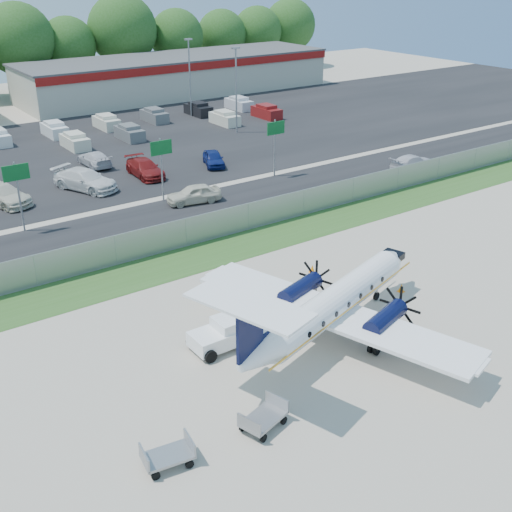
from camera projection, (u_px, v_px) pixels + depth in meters
ground at (324, 338)px, 32.38m from camera, size 170.00×170.00×0.00m
grass_verge at (202, 256)px, 41.28m from camera, size 170.00×4.00×0.02m
access_road at (153, 223)px, 46.46m from camera, size 170.00×8.00×0.02m
parking_lot at (54, 157)px, 62.04m from camera, size 170.00×32.00×0.02m
perimeter_fence at (186, 232)px, 42.34m from camera, size 120.00×0.06×1.99m
building_east at (178, 75)px, 90.86m from camera, size 44.40×12.40×5.24m
sign_left at (17, 182)px, 43.66m from camera, size 1.80×0.26×5.00m
sign_mid at (161, 156)px, 49.43m from camera, size 1.80×0.26×5.00m
sign_right at (275, 136)px, 55.19m from camera, size 1.80×0.26×5.00m
light_pole_ne at (236, 84)px, 68.85m from camera, size 0.90×0.35×9.09m
light_pole_se at (190, 72)px, 76.26m from camera, size 0.90×0.35×9.09m
aircraft at (332, 304)px, 31.78m from camera, size 15.70×15.32×4.80m
pushback_tug at (220, 335)px, 31.34m from camera, size 2.70×1.92×1.46m
baggage_cart_near at (168, 455)px, 24.05m from camera, size 2.04×1.40×0.99m
baggage_cart_far at (263, 418)px, 25.99m from camera, size 2.21×1.68×1.03m
cone_nose at (401, 288)px, 36.80m from camera, size 0.36×0.36×0.51m
cone_starboard_wing at (312, 269)px, 39.10m from camera, size 0.35×0.35×0.49m
road_car_mid at (194, 203)px, 50.46m from camera, size 4.54×2.54×1.46m
road_car_east at (412, 170)px, 58.46m from camera, size 4.69×1.96×1.35m
parked_car_b at (4, 204)px, 50.19m from camera, size 3.98×5.99×1.61m
parked_car_c at (86, 190)px, 53.36m from camera, size 4.58×6.33×1.70m
parked_car_d at (146, 176)px, 56.61m from camera, size 2.33×5.21×1.48m
parked_car_e at (214, 166)px, 59.57m from camera, size 3.06×4.40×1.39m
parked_car_g at (95, 166)px, 59.48m from camera, size 2.01×4.73×1.36m
far_parking_rows at (37, 146)px, 65.75m from camera, size 56.00×10.00×1.60m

